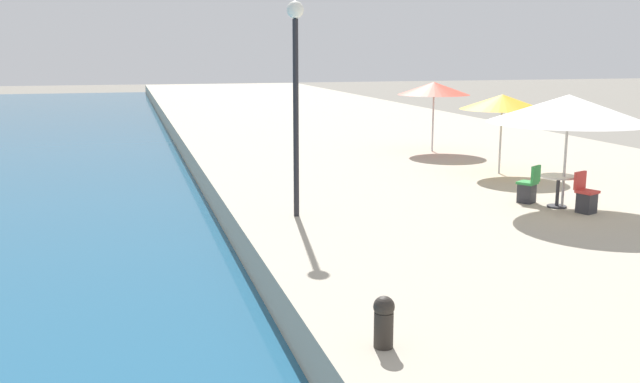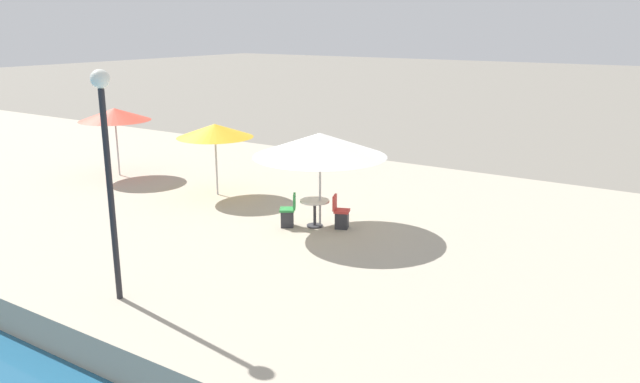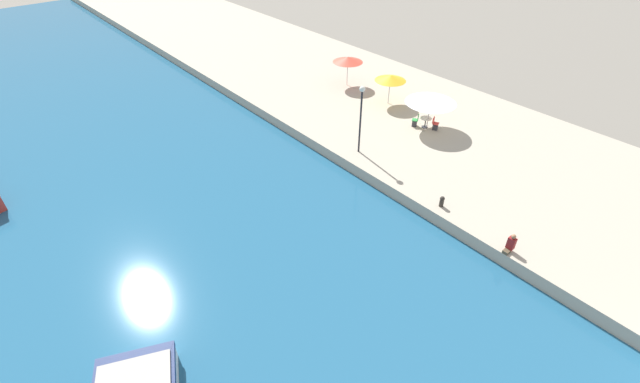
# 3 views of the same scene
# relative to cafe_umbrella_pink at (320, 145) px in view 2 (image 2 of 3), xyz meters

# --- Properties ---
(cafe_umbrella_pink) EXTENTS (3.57, 3.57, 2.59)m
(cafe_umbrella_pink) POSITION_rel_cafe_umbrella_pink_xyz_m (0.00, 0.00, 0.00)
(cafe_umbrella_pink) COLOR #B7B7B7
(cafe_umbrella_pink) RESTS_ON quay_promenade
(cafe_umbrella_white) EXTENTS (2.43, 2.43, 2.31)m
(cafe_umbrella_white) POSITION_rel_cafe_umbrella_pink_xyz_m (0.97, 4.62, -0.19)
(cafe_umbrella_white) COLOR #B7B7B7
(cafe_umbrella_white) RESTS_ON quay_promenade
(cafe_umbrella_striped) EXTENTS (2.54, 2.54, 2.45)m
(cafe_umbrella_striped) POSITION_rel_cafe_umbrella_pink_xyz_m (1.00, 9.44, -0.05)
(cafe_umbrella_striped) COLOR #B7B7B7
(cafe_umbrella_striped) RESTS_ON quay_promenade
(cafe_table) EXTENTS (0.80, 0.80, 0.74)m
(cafe_table) POSITION_rel_cafe_umbrella_pink_xyz_m (-0.04, 0.15, -1.75)
(cafe_table) COLOR #333338
(cafe_table) RESTS_ON quay_promenade
(cafe_chair_left) EXTENTS (0.57, 0.58, 0.91)m
(cafe_chair_left) POSITION_rel_cafe_umbrella_pink_xyz_m (-0.44, 0.75, -1.96)
(cafe_chair_left) COLOR #2D2D33
(cafe_chair_left) RESTS_ON quay_promenade
(cafe_chair_right) EXTENTS (0.53, 0.55, 0.91)m
(cafe_chair_right) POSITION_rel_cafe_umbrella_pink_xyz_m (0.24, -0.52, -1.96)
(cafe_chair_right) COLOR #2D2D33
(cafe_chair_right) RESTS_ON quay_promenade
(lamppost) EXTENTS (0.36, 0.36, 4.56)m
(lamppost) POSITION_rel_cafe_umbrella_pink_xyz_m (-6.04, 0.87, 0.81)
(lamppost) COLOR #232328
(lamppost) RESTS_ON quay_promenade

